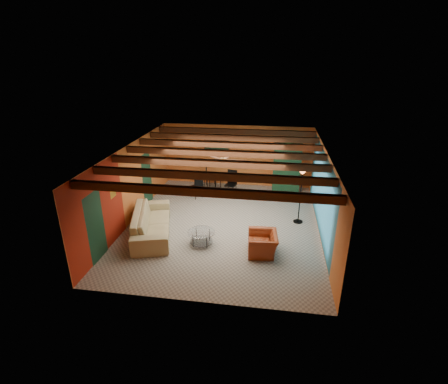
% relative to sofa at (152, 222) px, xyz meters
% --- Properties ---
extents(room, '(6.52, 8.01, 2.71)m').
position_rel_sofa_xyz_m(room, '(2.22, 1.10, 1.94)').
color(room, gray).
rests_on(room, ground).
extents(sofa, '(1.89, 3.07, 0.84)m').
position_rel_sofa_xyz_m(sofa, '(0.00, 0.00, 0.00)').
color(sofa, tan).
rests_on(sofa, ground).
extents(armchair, '(0.93, 1.05, 0.64)m').
position_rel_sofa_xyz_m(armchair, '(3.65, -0.61, -0.10)').
color(armchair, maroon).
rests_on(armchair, ground).
extents(coffee_table, '(0.87, 0.87, 0.44)m').
position_rel_sofa_xyz_m(coffee_table, '(1.74, -0.39, -0.20)').
color(coffee_table, silver).
rests_on(coffee_table, ground).
extents(dining_table, '(2.53, 2.53, 1.09)m').
position_rel_sofa_xyz_m(dining_table, '(1.33, 3.82, 0.12)').
color(dining_table, silver).
rests_on(dining_table, ground).
extents(armoire, '(1.14, 0.60, 1.96)m').
position_rel_sofa_xyz_m(armoire, '(4.42, 4.69, 0.56)').
color(armoire, brown).
rests_on(armoire, ground).
extents(floor_lamp, '(0.44, 0.44, 2.01)m').
position_rel_sofa_xyz_m(floor_lamp, '(4.81, 1.59, 0.59)').
color(floor_lamp, black).
rests_on(floor_lamp, ground).
extents(ceiling_fan, '(1.50, 1.50, 0.44)m').
position_rel_sofa_xyz_m(ceiling_fan, '(2.22, 0.99, 1.94)').
color(ceiling_fan, '#472614').
rests_on(ceiling_fan, ceiling).
extents(painting, '(1.05, 0.03, 0.65)m').
position_rel_sofa_xyz_m(painting, '(1.32, 4.95, 1.23)').
color(painting, black).
rests_on(painting, wall_back).
extents(potted_plant, '(0.49, 0.46, 0.43)m').
position_rel_sofa_xyz_m(potted_plant, '(4.42, 4.69, 1.76)').
color(potted_plant, '#26661E').
rests_on(potted_plant, armoire).
extents(vase, '(0.22, 0.22, 0.18)m').
position_rel_sofa_xyz_m(vase, '(1.33, 3.82, 0.75)').
color(vase, orange).
rests_on(vase, dining_table).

